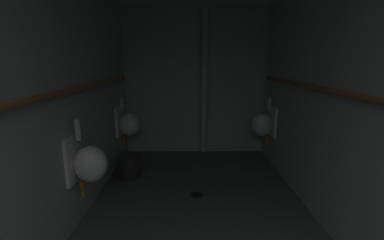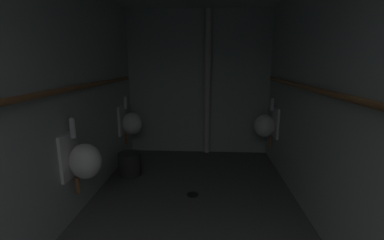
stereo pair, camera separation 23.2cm
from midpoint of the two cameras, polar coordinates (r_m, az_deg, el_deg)
floor at (r=2.70m, az=-1.10°, el=-22.78°), size 2.45×4.32×0.08m
wall_left at (r=2.54m, az=-29.33°, el=3.16°), size 0.06×4.32×2.36m
wall_right at (r=2.52m, az=27.21°, el=3.30°), size 0.06×4.32×2.36m
wall_back at (r=4.35m, az=-0.87°, el=8.03°), size 2.45×0.06×2.36m
urinal_left_mid at (r=2.63m, az=-24.22°, el=-8.61°), size 0.32×0.30×0.76m
urinal_left_far at (r=4.04m, az=-15.52°, el=-0.78°), size 0.32×0.30×0.76m
urinal_right_mid at (r=3.99m, az=13.89°, el=-0.83°), size 0.32×0.30×0.76m
supply_pipe_left at (r=2.50m, az=-27.62°, el=5.69°), size 0.06×3.62×0.06m
supply_pipe_right at (r=2.49m, az=25.32°, el=5.89°), size 0.06×3.53×0.06m
standpipe_back_wall at (r=4.24m, az=1.12°, el=7.92°), size 0.10×0.10×2.31m
floor_drain at (r=3.17m, az=-1.19°, el=-16.05°), size 0.14×0.14×0.01m
waste_bin at (r=3.69m, az=-15.43°, el=-9.63°), size 0.31×0.31×0.31m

